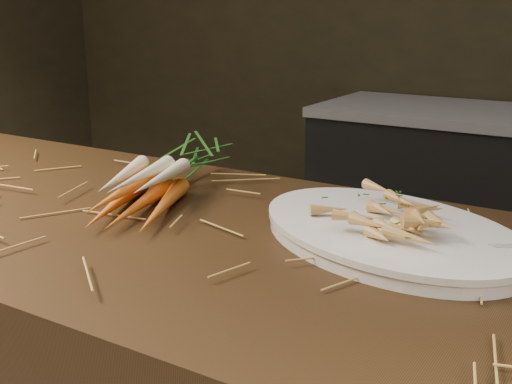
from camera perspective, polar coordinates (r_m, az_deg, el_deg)
straw_bedding at (r=1.06m, az=-5.72°, el=-2.52°), size 1.40×0.60×0.02m
root_veg_bunch at (r=1.24m, az=-7.86°, el=1.96°), size 0.29×0.49×0.09m
serving_platter at (r=1.00m, az=11.68°, el=-3.76°), size 0.53×0.45×0.02m
roasted_veg_heap at (r=0.98m, az=11.80°, el=-1.74°), size 0.26×0.23×0.05m
serving_fork at (r=0.88m, az=18.36°, el=-5.95°), size 0.15×0.10×0.00m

